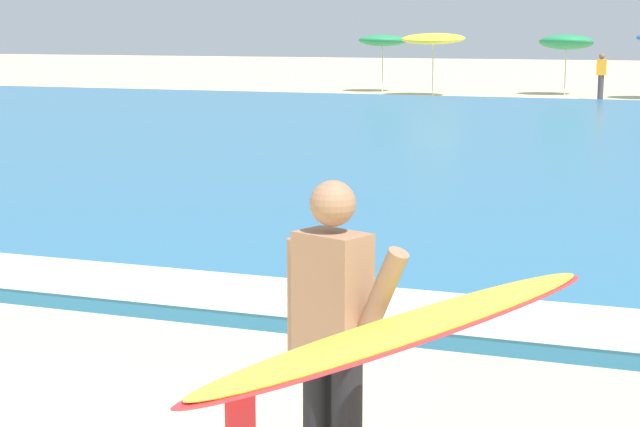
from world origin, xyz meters
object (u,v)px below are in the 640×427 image
at_px(surfer_with_board, 375,334).
at_px(beachgoer_near_row_left, 601,75).
at_px(beach_umbrella_0, 383,41).
at_px(beach_umbrella_2, 566,42).
at_px(beach_umbrella_1, 433,39).

xyz_separation_m(surfer_with_board, beachgoer_near_row_left, (-2.37, 32.88, -0.19)).
bearing_deg(surfer_with_board, beach_umbrella_0, 107.16).
bearing_deg(surfer_with_board, beachgoer_near_row_left, 94.13).
height_order(surfer_with_board, beach_umbrella_2, beach_umbrella_2).
distance_m(surfer_with_board, beach_umbrella_1, 33.94).
bearing_deg(beach_umbrella_0, surfer_with_board, -72.84).
distance_m(beach_umbrella_0, beachgoer_near_row_left, 8.67).
xyz_separation_m(beach_umbrella_2, beachgoer_near_row_left, (1.52, -2.34, -1.07)).
relative_size(beach_umbrella_0, beachgoer_near_row_left, 1.39).
bearing_deg(beach_umbrella_0, beach_umbrella_2, 3.26).
distance_m(beach_umbrella_2, beachgoer_near_row_left, 2.98).
relative_size(surfer_with_board, beach_umbrella_1, 1.22).
bearing_deg(beachgoer_near_row_left, surfer_with_board, -85.87).
distance_m(beach_umbrella_1, beach_umbrella_2, 4.95).
xyz_separation_m(beach_umbrella_1, beachgoer_near_row_left, (5.89, -0.01, -1.20)).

